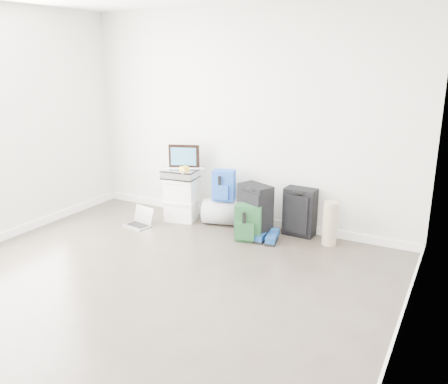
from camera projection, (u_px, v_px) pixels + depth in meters
The scene contains 14 objects.
ground at pixel (121, 305), 4.20m from camera, with size 5.00×5.00×0.00m, color #3B312B.
room_envelope at pixel (109, 109), 3.73m from camera, with size 4.52×5.02×2.71m.
boxes_stack at pixel (181, 199), 6.29m from camera, with size 0.47×0.41×0.57m.
briefcase at pixel (180, 174), 6.19m from camera, with size 0.43×0.32×0.12m, color #B2B2B7.
painting at pixel (184, 156), 6.21m from camera, with size 0.39×0.16×0.31m.
drone at pixel (184, 168), 6.11m from camera, with size 0.47×0.47×0.05m.
duffel_bag at pixel (225, 212), 6.15m from camera, with size 0.34×0.34×0.55m, color gray.
blue_backpack at pixel (223, 186), 6.03m from camera, with size 0.32×0.27×0.39m.
large_suitcase at pixel (255, 211), 5.73m from camera, with size 0.47×0.41×0.64m.
green_backpack at pixel (248, 223), 5.61m from camera, with size 0.35×0.29×0.44m.
carry_on at pixel (300, 212), 5.76m from camera, with size 0.39×0.26×0.59m.
shoes at pixel (267, 237), 5.63m from camera, with size 0.29×0.32×0.10m.
rolled_rug at pixel (330, 224), 5.47m from camera, with size 0.17×0.17×0.51m, color gray.
laptop at pixel (140, 221), 6.15m from camera, with size 0.37×0.30×0.24m.
Camera 1 is at (2.57, -2.88, 2.14)m, focal length 38.00 mm.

